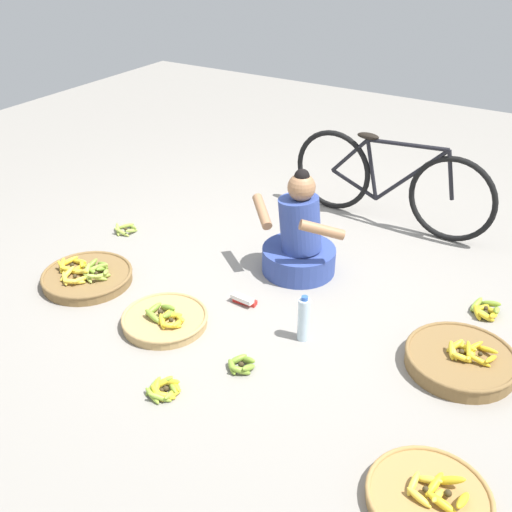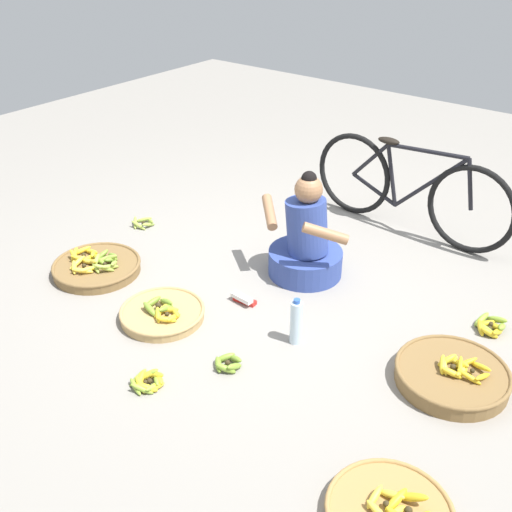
{
  "view_description": "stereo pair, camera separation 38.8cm",
  "coord_description": "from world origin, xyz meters",
  "px_view_note": "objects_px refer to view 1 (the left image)",
  "views": [
    {
      "loc": [
        1.76,
        -3.07,
        2.3
      ],
      "look_at": [
        0.0,
        -0.2,
        0.35
      ],
      "focal_mm": 43.15,
      "sensor_mm": 36.0,
      "label": 1
    },
    {
      "loc": [
        2.08,
        -2.85,
        2.3
      ],
      "look_at": [
        0.0,
        -0.2,
        0.35
      ],
      "focal_mm": 43.15,
      "sensor_mm": 36.0,
      "label": 2
    }
  ],
  "objects_px": {
    "loose_bananas_front_right": "(486,310)",
    "banana_basket_near_bicycle": "(461,359)",
    "banana_basket_back_right": "(429,498)",
    "loose_bananas_front_center": "(164,389)",
    "bicycle_leaning": "(389,182)",
    "vendor_woman_front": "(299,240)",
    "banana_basket_front_left": "(165,319)",
    "loose_bananas_near_vendor": "(126,229)",
    "water_bottle": "(304,319)",
    "loose_bananas_mid_right": "(241,365)",
    "packet_carton_stack": "(244,300)",
    "banana_basket_mid_left": "(87,276)"
  },
  "relations": [
    {
      "from": "loose_bananas_front_right",
      "to": "banana_basket_near_bicycle",
      "type": "bearing_deg",
      "value": -89.81
    },
    {
      "from": "banana_basket_back_right",
      "to": "loose_bananas_front_center",
      "type": "bearing_deg",
      "value": -177.76
    },
    {
      "from": "bicycle_leaning",
      "to": "vendor_woman_front",
      "type": "bearing_deg",
      "value": -103.43
    },
    {
      "from": "vendor_woman_front",
      "to": "banana_basket_front_left",
      "type": "distance_m",
      "value": 1.1
    },
    {
      "from": "banana_basket_near_bicycle",
      "to": "loose_bananas_front_right",
      "type": "height_order",
      "value": "banana_basket_near_bicycle"
    },
    {
      "from": "loose_bananas_near_vendor",
      "to": "loose_bananas_front_center",
      "type": "bearing_deg",
      "value": -42.11
    },
    {
      "from": "loose_bananas_front_center",
      "to": "banana_basket_back_right",
      "type": "bearing_deg",
      "value": 2.24
    },
    {
      "from": "banana_basket_front_left",
      "to": "banana_basket_near_bicycle",
      "type": "height_order",
      "value": "banana_basket_near_bicycle"
    },
    {
      "from": "banana_basket_back_right",
      "to": "loose_bananas_near_vendor",
      "type": "distance_m",
      "value": 3.12
    },
    {
      "from": "banana_basket_near_bicycle",
      "to": "water_bottle",
      "type": "distance_m",
      "value": 0.92
    },
    {
      "from": "vendor_woman_front",
      "to": "banana_basket_back_right",
      "type": "xyz_separation_m",
      "value": [
        1.42,
        -1.44,
        -0.21
      ]
    },
    {
      "from": "banana_basket_near_bicycle",
      "to": "banana_basket_front_left",
      "type": "bearing_deg",
      "value": -161.72
    },
    {
      "from": "banana_basket_front_left",
      "to": "loose_bananas_near_vendor",
      "type": "xyz_separation_m",
      "value": [
        -1.05,
        0.81,
        -0.01
      ]
    },
    {
      "from": "loose_bananas_mid_right",
      "to": "loose_bananas_front_right",
      "type": "distance_m",
      "value": 1.64
    },
    {
      "from": "loose_bananas_near_vendor",
      "to": "loose_bananas_front_center",
      "type": "relative_size",
      "value": 1.0
    },
    {
      "from": "loose_bananas_mid_right",
      "to": "water_bottle",
      "type": "xyz_separation_m",
      "value": [
        0.17,
        0.43,
        0.12
      ]
    },
    {
      "from": "banana_basket_front_left",
      "to": "banana_basket_back_right",
      "type": "bearing_deg",
      "value": -13.4
    },
    {
      "from": "loose_bananas_front_right",
      "to": "water_bottle",
      "type": "relative_size",
      "value": 0.77
    },
    {
      "from": "banana_basket_near_bicycle",
      "to": "loose_bananas_front_center",
      "type": "relative_size",
      "value": 3.0
    },
    {
      "from": "banana_basket_front_left",
      "to": "loose_bananas_front_right",
      "type": "bearing_deg",
      "value": 34.65
    },
    {
      "from": "bicycle_leaning",
      "to": "loose_bananas_front_right",
      "type": "distance_m",
      "value": 1.4
    },
    {
      "from": "loose_bananas_near_vendor",
      "to": "loose_bananas_mid_right",
      "type": "bearing_deg",
      "value": -28.51
    },
    {
      "from": "loose_bananas_front_center",
      "to": "packet_carton_stack",
      "type": "relative_size",
      "value": 1.21
    },
    {
      "from": "banana_basket_back_right",
      "to": "vendor_woman_front",
      "type": "bearing_deg",
      "value": 134.56
    },
    {
      "from": "banana_basket_mid_left",
      "to": "bicycle_leaning",
      "type": "bearing_deg",
      "value": 53.83
    },
    {
      "from": "vendor_woman_front",
      "to": "loose_bananas_front_right",
      "type": "distance_m",
      "value": 1.31
    },
    {
      "from": "bicycle_leaning",
      "to": "banana_basket_front_left",
      "type": "xyz_separation_m",
      "value": [
        -0.65,
        -2.05,
        -0.32
      ]
    },
    {
      "from": "banana_basket_near_bicycle",
      "to": "loose_bananas_mid_right",
      "type": "xyz_separation_m",
      "value": [
        -1.05,
        -0.66,
        -0.03
      ]
    },
    {
      "from": "bicycle_leaning",
      "to": "banana_basket_mid_left",
      "type": "distance_m",
      "value": 2.43
    },
    {
      "from": "bicycle_leaning",
      "to": "banana_basket_back_right",
      "type": "xyz_separation_m",
      "value": [
        1.17,
        -2.48,
        -0.32
      ]
    },
    {
      "from": "loose_bananas_front_center",
      "to": "water_bottle",
      "type": "xyz_separation_m",
      "value": [
        0.41,
        0.81,
        0.12
      ]
    },
    {
      "from": "water_bottle",
      "to": "banana_basket_near_bicycle",
      "type": "bearing_deg",
      "value": 14.77
    },
    {
      "from": "banana_basket_back_right",
      "to": "packet_carton_stack",
      "type": "relative_size",
      "value": 3.24
    },
    {
      "from": "banana_basket_back_right",
      "to": "banana_basket_near_bicycle",
      "type": "distance_m",
      "value": 1.0
    },
    {
      "from": "bicycle_leaning",
      "to": "banana_basket_back_right",
      "type": "relative_size",
      "value": 3.06
    },
    {
      "from": "banana_basket_near_bicycle",
      "to": "loose_bananas_mid_right",
      "type": "bearing_deg",
      "value": -147.79
    },
    {
      "from": "bicycle_leaning",
      "to": "packet_carton_stack",
      "type": "bearing_deg",
      "value": -102.55
    },
    {
      "from": "loose_bananas_near_vendor",
      "to": "banana_basket_mid_left",
      "type": "bearing_deg",
      "value": -68.6
    },
    {
      "from": "vendor_woman_front",
      "to": "banana_basket_near_bicycle",
      "type": "bearing_deg",
      "value": -19.43
    },
    {
      "from": "banana_basket_back_right",
      "to": "loose_bananas_front_center",
      "type": "distance_m",
      "value": 1.43
    },
    {
      "from": "banana_basket_back_right",
      "to": "packet_carton_stack",
      "type": "xyz_separation_m",
      "value": [
        -1.53,
        0.88,
        -0.01
      ]
    },
    {
      "from": "banana_basket_mid_left",
      "to": "banana_basket_near_bicycle",
      "type": "xyz_separation_m",
      "value": [
        2.45,
        0.45,
        0.01
      ]
    },
    {
      "from": "bicycle_leaning",
      "to": "loose_bananas_front_right",
      "type": "height_order",
      "value": "bicycle_leaning"
    },
    {
      "from": "loose_bananas_front_center",
      "to": "loose_bananas_mid_right",
      "type": "bearing_deg",
      "value": 57.51
    },
    {
      "from": "vendor_woman_front",
      "to": "packet_carton_stack",
      "type": "relative_size",
      "value": 4.51
    },
    {
      "from": "loose_bananas_mid_right",
      "to": "vendor_woman_front",
      "type": "bearing_deg",
      "value": 101.75
    },
    {
      "from": "banana_basket_front_left",
      "to": "loose_bananas_front_center",
      "type": "xyz_separation_m",
      "value": [
        0.39,
        -0.49,
        -0.01
      ]
    },
    {
      "from": "water_bottle",
      "to": "packet_carton_stack",
      "type": "bearing_deg",
      "value": 165.96
    },
    {
      "from": "banana_basket_near_bicycle",
      "to": "loose_bananas_front_right",
      "type": "xyz_separation_m",
      "value": [
        -0.0,
        0.61,
        -0.02
      ]
    },
    {
      "from": "vendor_woman_front",
      "to": "banana_basket_back_right",
      "type": "distance_m",
      "value": 2.03
    }
  ]
}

